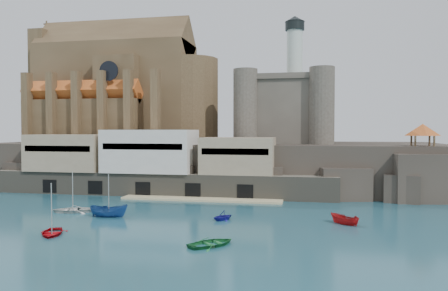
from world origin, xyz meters
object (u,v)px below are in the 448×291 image
Objects in this scene: church at (123,93)px; boat_0 at (52,234)px; castle_keep at (286,107)px; boat_2 at (109,217)px; pavilion at (423,131)px.

boat_0 is at bearing -74.71° from church.
castle_keep reaches higher than boat_2.
church reaches higher than castle_keep.
castle_keep is (40.21, -0.78, -3.81)m from church.
castle_keep is 4.58× the size of pavilion.
boat_2 is at bearing -120.04° from castle_keep.
boat_2 reaches higher than boat_0.
church is 8.14× the size of boat_2.
boat_2 is at bearing -152.44° from pavilion.
church is 9.14× the size of boat_0.
castle_keep is 61.26m from boat_0.
pavilion is at bearing 13.83° from boat_0.
boat_2 is at bearing -68.42° from church.
church is 50.05m from boat_2.
castle_keep is 5.70× the size of boat_0.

